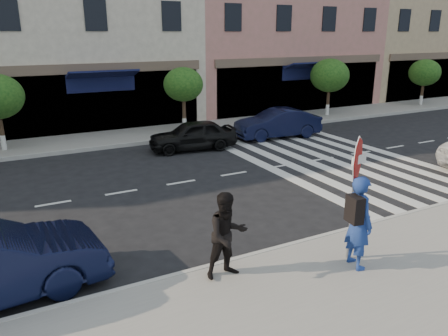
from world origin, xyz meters
TOP-DOWN VIEW (x-y plane):
  - ground at (0.00, 0.00)m, footprint 120.00×120.00m
  - sidewalk_near at (0.00, -3.75)m, footprint 60.00×4.50m
  - sidewalk_far at (0.00, 11.00)m, footprint 60.00×3.00m
  - building_centre at (-0.50, 17.00)m, footprint 11.00×9.00m
  - building_east_mid at (11.50, 17.00)m, footprint 13.00×9.00m
  - building_east_far at (24.00, 17.00)m, footprint 12.00×9.00m
  - street_tree_c at (3.00, 10.80)m, footprint 1.90×1.90m
  - street_tree_ea at (12.00, 10.80)m, footprint 2.20×2.20m
  - street_tree_eb at (20.00, 10.80)m, footprint 2.00×2.00m
  - stop_sign at (1.11, -2.62)m, footprint 0.92×0.26m
  - photographer at (1.03, -2.90)m, footprint 0.57×0.77m
  - walker at (-1.49, -2.00)m, footprint 0.85×0.66m
  - car_far_mid at (2.08, 7.72)m, footprint 3.82×1.95m
  - car_far_right at (6.50, 7.91)m, footprint 4.20×1.83m

SIDE VIEW (x-z plane):
  - ground at x=0.00m, z-range 0.00..0.00m
  - sidewalk_near at x=0.00m, z-range 0.00..0.15m
  - sidewalk_far at x=0.00m, z-range 0.00..0.15m
  - car_far_mid at x=2.08m, z-range 0.00..1.25m
  - car_far_right at x=6.50m, z-range 0.00..1.34m
  - walker at x=-1.49m, z-range 0.15..1.89m
  - photographer at x=1.03m, z-range 0.15..2.09m
  - stop_sign at x=1.11m, z-range 0.74..3.42m
  - street_tree_eb at x=20.00m, z-range 0.75..3.69m
  - street_tree_c at x=3.00m, z-range 0.84..3.87m
  - street_tree_ea at x=12.00m, z-range 0.80..3.99m
  - building_centre at x=-0.50m, z-range 0.00..11.00m
  - building_east_far at x=24.00m, z-range 0.00..12.00m
  - building_east_mid at x=11.50m, z-range 0.00..13.00m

